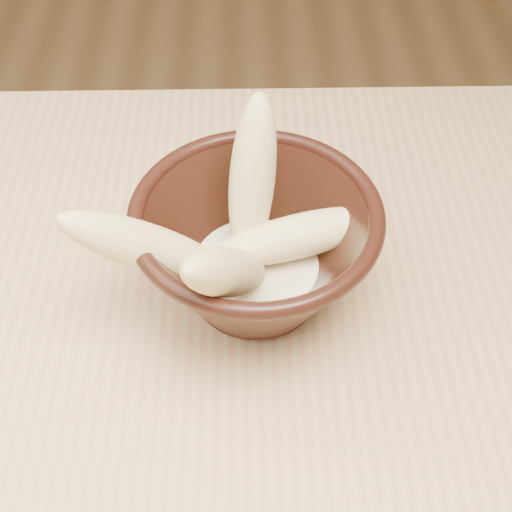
# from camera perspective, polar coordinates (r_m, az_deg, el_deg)

# --- Properties ---
(table) EXTENTS (1.20, 0.80, 0.75)m
(table) POSITION_cam_1_polar(r_m,az_deg,el_deg) (0.59, 17.21, -17.32)
(table) COLOR tan
(table) RESTS_ON ground
(bowl) EXTENTS (0.18, 0.18, 0.10)m
(bowl) POSITION_cam_1_polar(r_m,az_deg,el_deg) (0.52, -0.00, 0.61)
(bowl) COLOR black
(bowl) RESTS_ON table
(milk_puddle) EXTENTS (0.10, 0.10, 0.01)m
(milk_puddle) POSITION_cam_1_polar(r_m,az_deg,el_deg) (0.54, 0.00, -1.10)
(milk_puddle) COLOR beige
(milk_puddle) RESTS_ON bowl
(banana_upright) EXTENTS (0.05, 0.08, 0.13)m
(banana_upright) POSITION_cam_1_polar(r_m,az_deg,el_deg) (0.51, -0.31, 6.16)
(banana_upright) COLOR #EDDE8C
(banana_upright) RESTS_ON bowl
(banana_left) EXTENTS (0.13, 0.07, 0.12)m
(banana_left) POSITION_cam_1_polar(r_m,az_deg,el_deg) (0.49, -8.42, 0.59)
(banana_left) COLOR #EDDE8C
(banana_left) RESTS_ON bowl
(banana_across) EXTENTS (0.14, 0.06, 0.05)m
(banana_across) POSITION_cam_1_polar(r_m,az_deg,el_deg) (0.52, 3.37, 1.58)
(banana_across) COLOR #EDDE8C
(banana_across) RESTS_ON bowl
(banana_front) EXTENTS (0.08, 0.12, 0.13)m
(banana_front) POSITION_cam_1_polar(r_m,az_deg,el_deg) (0.46, -2.32, -1.31)
(banana_front) COLOR #EDDE8C
(banana_front) RESTS_ON bowl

